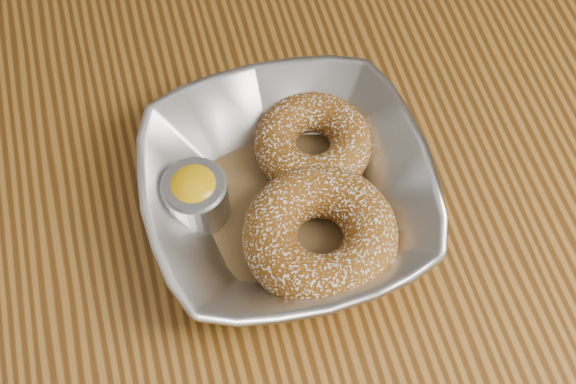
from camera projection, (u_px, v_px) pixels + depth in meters
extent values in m
cube|color=brown|center=(237.00, 233.00, 0.65)|extent=(1.20, 0.80, 0.04)
cube|color=#4B2F10|center=(548.00, 67.00, 1.21)|extent=(0.06, 0.06, 0.71)
imported|color=#B3B5BA|center=(288.00, 194.00, 0.62)|extent=(0.22, 0.22, 0.05)
cube|color=brown|center=(288.00, 205.00, 0.63)|extent=(0.19, 0.19, 0.00)
torus|color=brown|center=(313.00, 143.00, 0.64)|extent=(0.10, 0.10, 0.03)
torus|color=brown|center=(320.00, 236.00, 0.59)|extent=(0.14, 0.14, 0.04)
cylinder|color=#B3B5BA|center=(196.00, 198.00, 0.61)|extent=(0.05, 0.05, 0.04)
cylinder|color=gray|center=(196.00, 196.00, 0.61)|extent=(0.05, 0.05, 0.04)
ellipsoid|color=#F3B307|center=(194.00, 189.00, 0.60)|extent=(0.04, 0.04, 0.03)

